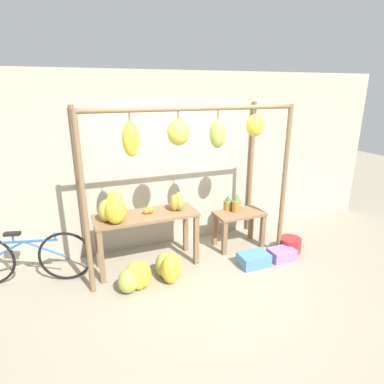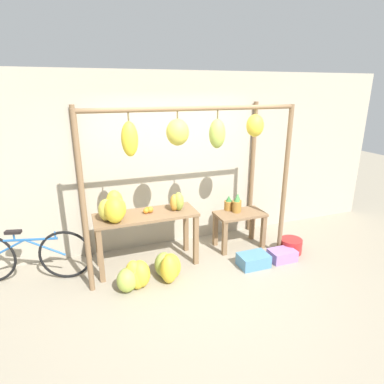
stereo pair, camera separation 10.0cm
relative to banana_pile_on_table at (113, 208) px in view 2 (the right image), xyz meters
The scene contains 15 objects.
ground_plane 1.71m from the banana_pile_on_table, 39.71° to the right, with size 20.00×20.00×0.00m, color gray.
shop_wall_back 1.36m from the banana_pile_on_table, 34.83° to the left, with size 8.00×0.08×2.80m.
stall_awning 1.31m from the banana_pile_on_table, ahead, with size 2.97×1.12×2.33m.
display_table_main 0.56m from the banana_pile_on_table, ahead, with size 1.47×0.55×0.82m.
display_table_side 2.09m from the banana_pile_on_table, ahead, with size 0.80×0.46×0.60m.
banana_pile_on_table is the anchor object (origin of this frame).
orange_pile 0.53m from the banana_pile_on_table, 12.67° to the left, with size 0.15×0.14×0.09m.
pineapple_cluster 2.00m from the banana_pile_on_table, ahead, with size 0.26×0.28×0.31m.
banana_pile_ground_left 0.95m from the banana_pile_on_table, 70.88° to the right, with size 0.52×0.42×0.40m.
banana_pile_ground_right 1.10m from the banana_pile_on_table, 32.24° to the right, with size 0.43×0.52×0.41m.
fruit_crate_white 2.18m from the banana_pile_on_table, 15.00° to the right, with size 0.44×0.31×0.19m.
blue_bucket 2.86m from the banana_pile_on_table, ahead, with size 0.35×0.35×0.23m.
parked_bicycle 1.34m from the banana_pile_on_table, 168.84° to the left, with size 1.67×0.45×0.75m.
papaya_pile 0.91m from the banana_pile_on_table, ahead, with size 0.24×0.27×0.28m.
fruit_crate_purple 2.64m from the banana_pile_on_table, 12.06° to the right, with size 0.40×0.28×0.17m.
Camera 2 is at (-1.47, -3.28, 2.54)m, focal length 30.00 mm.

